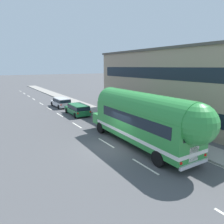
# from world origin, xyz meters

# --- Properties ---
(ground_plane) EXTENTS (300.00, 300.00, 0.00)m
(ground_plane) POSITION_xyz_m (0.00, 0.00, 0.00)
(ground_plane) COLOR #4C4C4F
(lane_markings) EXTENTS (4.02, 80.00, 0.01)m
(lane_markings) POSITION_xyz_m (2.74, 12.72, 0.00)
(lane_markings) COLOR silver
(lane_markings) RESTS_ON ground
(sidewalk_slab) EXTENTS (2.34, 90.00, 0.15)m
(sidewalk_slab) POSITION_xyz_m (5.05, 10.00, 0.07)
(sidewalk_slab) COLOR gray
(sidewalk_slab) RESTS_ON ground
(roadside_building) EXTENTS (13.85, 20.97, 7.84)m
(roadside_building) POSITION_xyz_m (14.19, 3.79, 3.92)
(roadside_building) COLOR gray
(roadside_building) RESTS_ON ground
(painted_bus) EXTENTS (2.81, 12.04, 4.12)m
(painted_bus) POSITION_xyz_m (1.92, -1.23, 2.30)
(painted_bus) COLOR #2D8C3D
(painted_bus) RESTS_ON ground
(car_lead) EXTENTS (2.07, 4.62, 1.37)m
(car_lead) POSITION_xyz_m (1.96, 11.27, 0.80)
(car_lead) COLOR #196633
(car_lead) RESTS_ON ground
(car_second) EXTENTS (2.00, 4.45, 1.37)m
(car_second) POSITION_xyz_m (1.87, 17.38, 0.79)
(car_second) COLOR silver
(car_second) RESTS_ON ground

